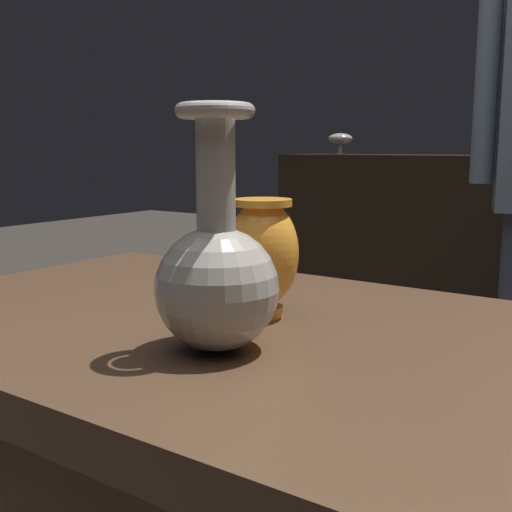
{
  "coord_description": "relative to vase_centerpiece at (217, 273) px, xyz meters",
  "views": [
    {
      "loc": [
        0.39,
        -0.65,
        1.02
      ],
      "look_at": [
        -0.02,
        -0.05,
        0.9
      ],
      "focal_mm": 44.65,
      "sensor_mm": 36.0,
      "label": 1
    }
  ],
  "objects": [
    {
      "name": "vase_tall_behind",
      "position": [
        -0.04,
        0.15,
        -0.0
      ],
      "size": [
        0.1,
        0.1,
        0.16
      ],
      "color": "orange",
      "rests_on": "display_plinth"
    },
    {
      "name": "shelf_vase_far_left",
      "position": [
        -1.01,
        2.26,
        0.18
      ],
      "size": [
        0.12,
        0.12,
        0.1
      ],
      "color": "gray",
      "rests_on": "back_display_shelf"
    },
    {
      "name": "vase_centerpiece",
      "position": [
        0.0,
        0.0,
        0.0
      ],
      "size": [
        0.14,
        0.14,
        0.27
      ],
      "color": "gray",
      "rests_on": "display_plinth"
    }
  ]
}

